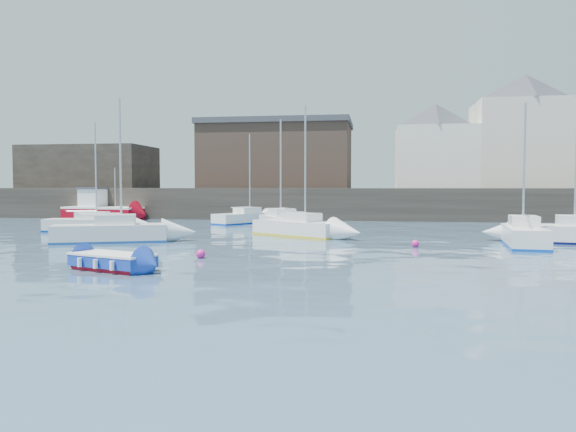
# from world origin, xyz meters

# --- Properties ---
(water) EXTENTS (220.00, 220.00, 0.00)m
(water) POSITION_xyz_m (0.00, 0.00, 0.00)
(water) COLOR #2D4760
(water) RESTS_ON ground
(quay_wall) EXTENTS (90.00, 5.00, 3.00)m
(quay_wall) POSITION_xyz_m (0.00, 35.00, 1.50)
(quay_wall) COLOR #28231E
(quay_wall) RESTS_ON ground
(land_strip) EXTENTS (90.00, 32.00, 2.80)m
(land_strip) POSITION_xyz_m (0.00, 53.00, 1.40)
(land_strip) COLOR #28231E
(land_strip) RESTS_ON ground
(bldg_east_a) EXTENTS (13.36, 13.36, 11.80)m
(bldg_east_a) POSITION_xyz_m (20.00, 42.00, 8.81)
(bldg_east_a) COLOR beige
(bldg_east_a) RESTS_ON land_strip
(bldg_east_d) EXTENTS (11.14, 11.14, 8.95)m
(bldg_east_d) POSITION_xyz_m (11.00, 41.50, 7.36)
(bldg_east_d) COLOR white
(bldg_east_d) RESTS_ON land_strip
(warehouse) EXTENTS (16.40, 10.40, 7.60)m
(warehouse) POSITION_xyz_m (-6.00, 43.00, 6.62)
(warehouse) COLOR #3D2D26
(warehouse) RESTS_ON land_strip
(bldg_west) EXTENTS (14.00, 8.00, 5.00)m
(bldg_west) POSITION_xyz_m (-28.00, 42.00, 5.30)
(bldg_west) COLOR #353028
(bldg_west) RESTS_ON land_strip
(blue_dinghy) EXTENTS (3.66, 2.56, 0.64)m
(blue_dinghy) POSITION_xyz_m (-4.95, 0.74, 0.36)
(blue_dinghy) COLOR maroon
(blue_dinghy) RESTS_ON ground
(fishing_boat) EXTENTS (7.79, 3.83, 4.95)m
(fishing_boat) POSITION_xyz_m (-21.31, 31.54, 0.96)
(fishing_boat) COLOR maroon
(fishing_boat) RESTS_ON ground
(sailboat_a) EXTENTS (6.53, 4.20, 8.11)m
(sailboat_a) POSITION_xyz_m (-9.92, 10.65, 0.57)
(sailboat_a) COLOR white
(sailboat_a) RESTS_ON ground
(sailboat_b) EXTENTS (6.40, 5.35, 8.23)m
(sailboat_b) POSITION_xyz_m (-0.01, 16.34, 0.54)
(sailboat_b) COLOR white
(sailboat_b) RESTS_ON ground
(sailboat_c) EXTENTS (2.50, 5.94, 7.59)m
(sailboat_c) POSITION_xyz_m (12.62, 12.11, 0.58)
(sailboat_c) COLOR white
(sailboat_c) RESTS_ON ground
(sailboat_e) EXTENTS (6.16, 2.81, 7.64)m
(sailboat_e) POSITION_xyz_m (-15.13, 17.85, 0.50)
(sailboat_e) COLOR white
(sailboat_e) RESTS_ON ground
(sailboat_f) EXTENTS (4.59, 6.39, 8.03)m
(sailboat_f) POSITION_xyz_m (-1.77, 21.09, 0.56)
(sailboat_f) COLOR white
(sailboat_f) RESTS_ON ground
(sailboat_h) EXTENTS (4.92, 5.98, 7.65)m
(sailboat_h) POSITION_xyz_m (-6.15, 27.73, 0.50)
(sailboat_h) COLOR white
(sailboat_h) RESTS_ON ground
(buoy_near) EXTENTS (0.41, 0.41, 0.41)m
(buoy_near) POSITION_xyz_m (-2.75, 4.66, 0.00)
(buoy_near) COLOR #DB1B87
(buoy_near) RESTS_ON ground
(buoy_mid) EXTENTS (0.40, 0.40, 0.40)m
(buoy_mid) POSITION_xyz_m (6.91, 10.74, 0.00)
(buoy_mid) COLOR #DB1B87
(buoy_mid) RESTS_ON ground
(buoy_far) EXTENTS (0.39, 0.39, 0.39)m
(buoy_far) POSITION_xyz_m (-1.88, 17.15, 0.00)
(buoy_far) COLOR #DB1B87
(buoy_far) RESTS_ON ground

